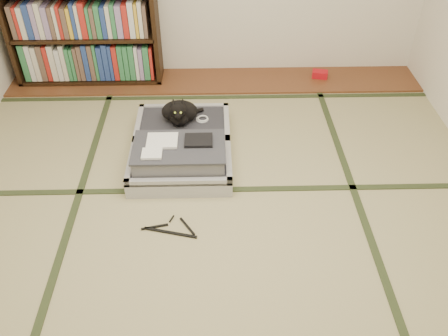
{
  "coord_description": "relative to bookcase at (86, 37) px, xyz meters",
  "views": [
    {
      "loc": [
        -0.01,
        -2.17,
        2.33
      ],
      "look_at": [
        0.05,
        0.35,
        0.25
      ],
      "focal_mm": 38.0,
      "sensor_mm": 36.0,
      "label": 1
    }
  ],
  "objects": [
    {
      "name": "tatami_borders",
      "position": [
        1.21,
        -1.58,
        -0.45
      ],
      "size": [
        4.0,
        4.5,
        0.01
      ],
      "color": "#2D381E",
      "rests_on": "ground"
    },
    {
      "name": "cable_coil",
      "position": [
        1.1,
        -0.97,
        -0.29
      ],
      "size": [
        0.11,
        0.11,
        0.03
      ],
      "color": "white",
      "rests_on": "suitcase"
    },
    {
      "name": "room_shell",
      "position": [
        1.21,
        -2.07,
        1.01
      ],
      "size": [
        4.5,
        4.5,
        4.5
      ],
      "color": "white",
      "rests_on": "ground"
    },
    {
      "name": "bookcase",
      "position": [
        0.0,
        0.0,
        0.0
      ],
      "size": [
        1.38,
        0.31,
        0.92
      ],
      "color": "black",
      "rests_on": "wood_strip"
    },
    {
      "name": "hanger",
      "position": [
        0.9,
        -2.06,
        -0.44
      ],
      "size": [
        0.38,
        0.21,
        0.01
      ],
      "color": "black",
      "rests_on": "floor"
    },
    {
      "name": "floor",
      "position": [
        1.21,
        -2.07,
        -0.45
      ],
      "size": [
        4.5,
        4.5,
        0.0
      ],
      "primitive_type": "plane",
      "color": "tan",
      "rests_on": "ground"
    },
    {
      "name": "red_item",
      "position": [
        2.26,
        -0.04,
        -0.4
      ],
      "size": [
        0.17,
        0.12,
        0.07
      ],
      "primitive_type": "cube",
      "rotation": [
        0.0,
        0.0,
        -0.21
      ],
      "color": "red",
      "rests_on": "wood_strip"
    },
    {
      "name": "suitcase",
      "position": [
        0.94,
        -1.29,
        -0.35
      ],
      "size": [
        0.76,
        1.02,
        0.3
      ],
      "color": "#ACACB1",
      "rests_on": "floor"
    },
    {
      "name": "wood_strip",
      "position": [
        1.21,
        -0.07,
        -0.44
      ],
      "size": [
        4.0,
        0.5,
        0.02
      ],
      "primitive_type": "cube",
      "color": "brown",
      "rests_on": "ground"
    },
    {
      "name": "cat",
      "position": [
        0.92,
        -1.0,
        -0.2
      ],
      "size": [
        0.34,
        0.34,
        0.27
      ],
      "color": "black",
      "rests_on": "suitcase"
    }
  ]
}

